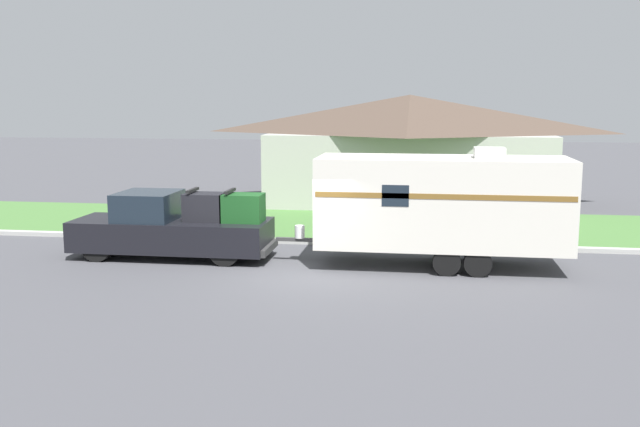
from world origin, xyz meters
name	(u,v)px	position (x,y,z in m)	size (l,w,h in m)	color
ground_plane	(305,272)	(0.00, 0.00, 0.00)	(120.00, 120.00, 0.00)	#47474C
curb_strip	(325,242)	(0.00, 3.75, 0.07)	(80.00, 0.30, 0.14)	#ADADA8
lawn_strip	(338,224)	(0.00, 7.40, 0.01)	(80.00, 7.00, 0.03)	#477538
house_across_street	(409,147)	(2.39, 13.42, 2.46)	(12.88, 6.72, 4.75)	#B2B2A8
pickup_truck	(174,227)	(-4.08, 1.24, 0.89)	(5.81, 1.99, 2.03)	black
travel_trailer	(442,202)	(3.60, 1.24, 1.79)	(8.02, 2.38, 3.30)	black
mailbox	(339,212)	(0.38, 4.41, 0.96)	(0.48, 0.20, 1.24)	brown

